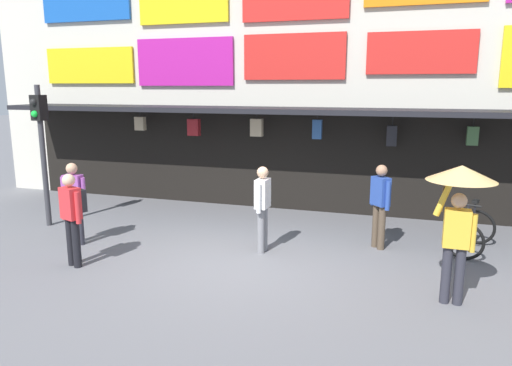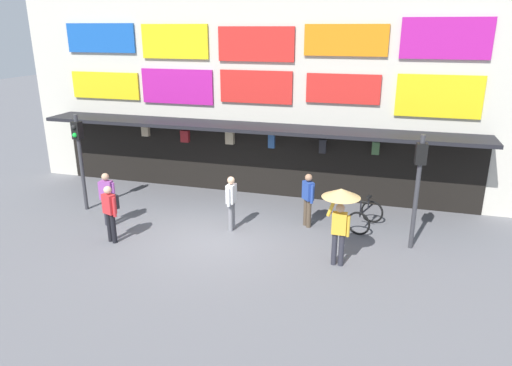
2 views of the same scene
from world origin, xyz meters
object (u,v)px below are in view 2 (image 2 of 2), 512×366
(traffic_light_near, at_px, (79,147))
(traffic_light_far, at_px, (419,174))
(bicycle_parked, at_px, (365,216))
(pedestrian_in_red, at_px, (231,200))
(pedestrian_in_purple, at_px, (107,196))
(pedestrian_in_green, at_px, (110,209))
(pedestrian_in_white, at_px, (308,197))
(pedestrian_with_umbrella, at_px, (341,205))

(traffic_light_near, xyz_separation_m, traffic_light_far, (10.41, 0.02, 0.00))
(bicycle_parked, xyz_separation_m, pedestrian_in_red, (-3.86, -1.20, 0.55))
(pedestrian_in_purple, bearing_deg, pedestrian_in_green, -53.01)
(traffic_light_near, relative_size, pedestrian_in_red, 1.90)
(traffic_light_far, height_order, bicycle_parked, traffic_light_far)
(pedestrian_in_red, bearing_deg, pedestrian_in_green, -150.04)
(pedestrian_in_purple, xyz_separation_m, pedestrian_in_white, (5.87, 1.61, 0.00))
(traffic_light_near, bearing_deg, pedestrian_with_umbrella, -10.24)
(bicycle_parked, bearing_deg, pedestrian_in_purple, -165.76)
(bicycle_parked, distance_m, pedestrian_in_green, 7.47)
(pedestrian_in_green, distance_m, pedestrian_in_white, 5.75)
(traffic_light_far, distance_m, pedestrian_in_green, 8.46)
(traffic_light_near, height_order, pedestrian_in_purple, traffic_light_near)
(pedestrian_in_purple, relative_size, pedestrian_in_white, 1.00)
(pedestrian_with_umbrella, bearing_deg, traffic_light_near, 169.76)
(bicycle_parked, relative_size, pedestrian_with_umbrella, 0.64)
(traffic_light_far, xyz_separation_m, pedestrian_in_white, (-3.03, 0.65, -1.19))
(pedestrian_in_green, bearing_deg, traffic_light_far, 13.48)
(traffic_light_near, xyz_separation_m, pedestrian_in_purple, (1.51, -0.94, -1.19))
(bicycle_parked, height_order, pedestrian_in_purple, pedestrian_in_purple)
(bicycle_parked, relative_size, pedestrian_in_purple, 0.79)
(bicycle_parked, xyz_separation_m, pedestrian_in_purple, (-7.59, -1.93, 0.55))
(bicycle_parked, bearing_deg, pedestrian_with_umbrella, -102.07)
(pedestrian_in_red, bearing_deg, bicycle_parked, 17.32)
(pedestrian_in_green, bearing_deg, traffic_light_near, 139.42)
(pedestrian_in_purple, bearing_deg, bicycle_parked, 14.24)
(pedestrian_in_red, xyz_separation_m, pedestrian_in_purple, (-3.73, -0.72, 0.00))
(traffic_light_far, bearing_deg, pedestrian_in_white, 167.88)
(traffic_light_near, xyz_separation_m, bicycle_parked, (9.10, 0.99, -1.75))
(pedestrian_in_green, xyz_separation_m, pedestrian_with_umbrella, (6.30, 0.39, 0.66))
(pedestrian_in_red, bearing_deg, pedestrian_in_purple, -169.04)
(pedestrian_in_red, relative_size, pedestrian_with_umbrella, 0.81)
(pedestrian_in_red, height_order, pedestrian_in_white, same)
(traffic_light_near, xyz_separation_m, pedestrian_with_umbrella, (8.56, -1.55, -0.50))
(traffic_light_far, height_order, pedestrian_in_white, traffic_light_far)
(pedestrian_in_white, bearing_deg, traffic_light_far, -12.12)
(pedestrian_in_red, distance_m, pedestrian_in_white, 2.31)
(pedestrian_in_red, bearing_deg, pedestrian_with_umbrella, -21.86)
(pedestrian_in_purple, bearing_deg, pedestrian_in_red, 10.96)
(pedestrian_in_red, xyz_separation_m, pedestrian_in_white, (2.14, 0.88, 0.00))
(bicycle_parked, bearing_deg, traffic_light_far, -36.65)
(traffic_light_far, bearing_deg, pedestrian_in_red, -177.41)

